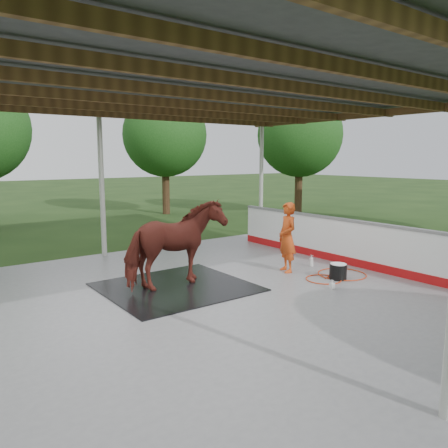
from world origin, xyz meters
TOP-DOWN VIEW (x-y plane):
  - ground at (0.00, 0.00)m, footprint 100.00×100.00m
  - concrete_slab at (0.00, 0.00)m, footprint 12.00×10.00m
  - pavilion_structure at (0.00, -0.00)m, footprint 12.60×10.60m
  - dasher_board at (4.60, 0.00)m, footprint 0.16×8.00m
  - tree_belt at (0.30, 0.90)m, footprint 28.00×28.00m
  - rubber_mat at (0.08, 0.96)m, footprint 2.88×2.70m
  - horse at (0.08, 0.96)m, footprint 2.17×1.11m
  - handler at (2.84, 0.51)m, footprint 0.56×0.69m
  - wash_bucket at (3.28, -0.64)m, footprint 0.38×0.38m
  - soap_bottle_a at (3.66, 0.49)m, footprint 0.13×0.13m
  - soap_bottle_b at (2.60, -1.05)m, footprint 0.10×0.11m
  - hose_coil at (3.44, -0.47)m, footprint 1.73×1.10m

SIDE VIEW (x-z plane):
  - ground at x=0.00m, z-range 0.00..0.00m
  - concrete_slab at x=0.00m, z-range 0.00..0.05m
  - rubber_mat at x=0.08m, z-range 0.05..0.07m
  - hose_coil at x=3.44m, z-range 0.05..0.07m
  - soap_bottle_b at x=2.60m, z-range 0.05..0.24m
  - soap_bottle_a at x=3.66m, z-range 0.05..0.34m
  - wash_bucket at x=3.28m, z-range 0.05..0.41m
  - dasher_board at x=4.60m, z-range 0.02..1.17m
  - handler at x=2.84m, z-range 0.05..1.70m
  - horse at x=0.08m, z-range 0.07..1.85m
  - tree_belt at x=0.30m, z-range 0.89..6.69m
  - pavilion_structure at x=0.00m, z-range 1.94..5.99m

